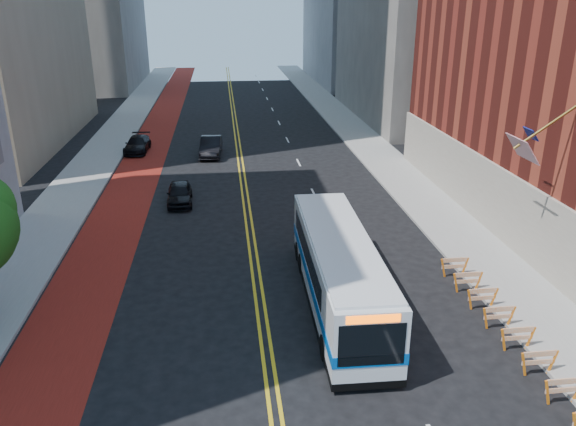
{
  "coord_description": "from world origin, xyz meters",
  "views": [
    {
      "loc": [
        -1.32,
        -14.63,
        12.78
      ],
      "look_at": [
        1.33,
        8.0,
        4.04
      ],
      "focal_mm": 35.0,
      "sensor_mm": 36.0,
      "label": 1
    }
  ],
  "objects_px": {
    "car_b": "(211,146)",
    "transit_bus": "(338,270)",
    "car_a": "(180,194)",
    "car_c": "(137,144)"
  },
  "relations": [
    {
      "from": "car_c",
      "to": "car_b",
      "type": "bearing_deg",
      "value": -14.67
    },
    {
      "from": "car_a",
      "to": "car_c",
      "type": "relative_size",
      "value": 0.86
    },
    {
      "from": "car_a",
      "to": "car_c",
      "type": "distance_m",
      "value": 14.75
    },
    {
      "from": "car_a",
      "to": "car_b",
      "type": "distance_m",
      "value": 12.17
    },
    {
      "from": "transit_bus",
      "to": "car_b",
      "type": "distance_m",
      "value": 26.89
    },
    {
      "from": "car_a",
      "to": "car_c",
      "type": "bearing_deg",
      "value": 105.68
    },
    {
      "from": "transit_bus",
      "to": "car_a",
      "type": "height_order",
      "value": "transit_bus"
    },
    {
      "from": "car_b",
      "to": "transit_bus",
      "type": "bearing_deg",
      "value": -73.88
    },
    {
      "from": "transit_bus",
      "to": "car_c",
      "type": "bearing_deg",
      "value": 114.79
    },
    {
      "from": "transit_bus",
      "to": "car_a",
      "type": "relative_size",
      "value": 3.02
    }
  ]
}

